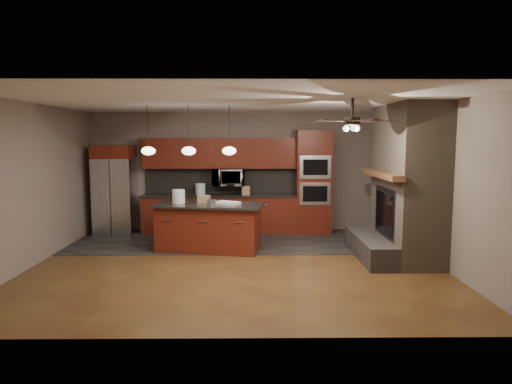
{
  "coord_description": "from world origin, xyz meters",
  "views": [
    {
      "loc": [
        0.26,
        -7.8,
        2.19
      ],
      "look_at": [
        0.35,
        0.6,
        1.2
      ],
      "focal_mm": 32.0,
      "sensor_mm": 36.0,
      "label": 1
    }
  ],
  "objects_px": {
    "kitchen_island": "(209,227)",
    "paint_can": "(212,203)",
    "counter_box": "(246,190)",
    "white_bucket": "(179,196)",
    "cardboard_box": "(204,199)",
    "microwave": "(228,177)",
    "counter_bucket": "(200,189)",
    "refrigerator": "(115,190)",
    "paint_tray": "(227,203)",
    "oven_tower": "(313,182)"
  },
  "relations": [
    {
      "from": "oven_tower",
      "to": "refrigerator",
      "type": "bearing_deg",
      "value": -179.07
    },
    {
      "from": "paint_can",
      "to": "paint_tray",
      "type": "bearing_deg",
      "value": 43.63
    },
    {
      "from": "kitchen_island",
      "to": "cardboard_box",
      "type": "height_order",
      "value": "cardboard_box"
    },
    {
      "from": "paint_tray",
      "to": "counter_box",
      "type": "distance_m",
      "value": 1.67
    },
    {
      "from": "microwave",
      "to": "cardboard_box",
      "type": "height_order",
      "value": "microwave"
    },
    {
      "from": "white_bucket",
      "to": "cardboard_box",
      "type": "relative_size",
      "value": 1.14
    },
    {
      "from": "refrigerator",
      "to": "paint_can",
      "type": "height_order",
      "value": "refrigerator"
    },
    {
      "from": "cardboard_box",
      "to": "oven_tower",
      "type": "bearing_deg",
      "value": 37.51
    },
    {
      "from": "microwave",
      "to": "kitchen_island",
      "type": "relative_size",
      "value": 0.33
    },
    {
      "from": "refrigerator",
      "to": "white_bucket",
      "type": "xyz_separation_m",
      "value": [
        1.7,
        -1.49,
        0.03
      ]
    },
    {
      "from": "white_bucket",
      "to": "counter_bucket",
      "type": "height_order",
      "value": "white_bucket"
    },
    {
      "from": "paint_can",
      "to": "counter_box",
      "type": "distance_m",
      "value": 2.0
    },
    {
      "from": "kitchen_island",
      "to": "paint_can",
      "type": "height_order",
      "value": "paint_can"
    },
    {
      "from": "paint_tray",
      "to": "counter_bucket",
      "type": "relative_size",
      "value": 1.75
    },
    {
      "from": "paint_can",
      "to": "kitchen_island",
      "type": "bearing_deg",
      "value": 108.73
    },
    {
      "from": "microwave",
      "to": "white_bucket",
      "type": "bearing_deg",
      "value": -118.96
    },
    {
      "from": "paint_can",
      "to": "cardboard_box",
      "type": "distance_m",
      "value": 0.46
    },
    {
      "from": "oven_tower",
      "to": "paint_can",
      "type": "height_order",
      "value": "oven_tower"
    },
    {
      "from": "kitchen_island",
      "to": "cardboard_box",
      "type": "relative_size",
      "value": 9.52
    },
    {
      "from": "kitchen_island",
      "to": "counter_box",
      "type": "distance_m",
      "value": 1.87
    },
    {
      "from": "oven_tower",
      "to": "cardboard_box",
      "type": "relative_size",
      "value": 10.16
    },
    {
      "from": "paint_can",
      "to": "counter_box",
      "type": "relative_size",
      "value": 0.87
    },
    {
      "from": "refrigerator",
      "to": "paint_can",
      "type": "bearing_deg",
      "value": -38.13
    },
    {
      "from": "kitchen_island",
      "to": "white_bucket",
      "type": "xyz_separation_m",
      "value": [
        -0.6,
        0.12,
        0.59
      ]
    },
    {
      "from": "white_bucket",
      "to": "paint_can",
      "type": "xyz_separation_m",
      "value": [
        0.68,
        -0.38,
        -0.07
      ]
    },
    {
      "from": "cardboard_box",
      "to": "counter_bucket",
      "type": "xyz_separation_m",
      "value": [
        -0.24,
        1.53,
        0.03
      ]
    },
    {
      "from": "counter_box",
      "to": "cardboard_box",
      "type": "bearing_deg",
      "value": -119.27
    },
    {
      "from": "microwave",
      "to": "counter_bucket",
      "type": "bearing_deg",
      "value": -175.54
    },
    {
      "from": "cardboard_box",
      "to": "counter_bucket",
      "type": "relative_size",
      "value": 0.91
    },
    {
      "from": "refrigerator",
      "to": "cardboard_box",
      "type": "distance_m",
      "value": 2.63
    },
    {
      "from": "oven_tower",
      "to": "counter_bucket",
      "type": "distance_m",
      "value": 2.62
    },
    {
      "from": "refrigerator",
      "to": "kitchen_island",
      "type": "distance_m",
      "value": 2.86
    },
    {
      "from": "paint_tray",
      "to": "counter_bucket",
      "type": "distance_m",
      "value": 1.83
    },
    {
      "from": "paint_tray",
      "to": "counter_box",
      "type": "height_order",
      "value": "counter_box"
    },
    {
      "from": "kitchen_island",
      "to": "counter_box",
      "type": "xyz_separation_m",
      "value": [
        0.71,
        1.65,
        0.54
      ]
    },
    {
      "from": "oven_tower",
      "to": "white_bucket",
      "type": "relative_size",
      "value": 8.92
    },
    {
      "from": "cardboard_box",
      "to": "counter_box",
      "type": "bearing_deg",
      "value": 66.06
    },
    {
      "from": "counter_box",
      "to": "counter_bucket",
      "type": "bearing_deg",
      "value": 176.86
    },
    {
      "from": "paint_can",
      "to": "cardboard_box",
      "type": "xyz_separation_m",
      "value": [
        -0.19,
        0.42,
        0.02
      ]
    },
    {
      "from": "paint_can",
      "to": "counter_box",
      "type": "bearing_deg",
      "value": 71.73
    },
    {
      "from": "refrigerator",
      "to": "microwave",
      "type": "bearing_deg",
      "value": 2.89
    },
    {
      "from": "microwave",
      "to": "counter_box",
      "type": "relative_size",
      "value": 3.61
    },
    {
      "from": "paint_can",
      "to": "counter_bucket",
      "type": "distance_m",
      "value": 2.0
    },
    {
      "from": "cardboard_box",
      "to": "counter_box",
      "type": "relative_size",
      "value": 1.16
    },
    {
      "from": "paint_tray",
      "to": "cardboard_box",
      "type": "xyz_separation_m",
      "value": [
        -0.46,
        0.16,
        0.05
      ]
    },
    {
      "from": "kitchen_island",
      "to": "white_bucket",
      "type": "relative_size",
      "value": 8.36
    },
    {
      "from": "oven_tower",
      "to": "microwave",
      "type": "xyz_separation_m",
      "value": [
        -1.98,
        0.06,
        0.11
      ]
    },
    {
      "from": "counter_bucket",
      "to": "paint_tray",
      "type": "bearing_deg",
      "value": -67.43
    },
    {
      "from": "cardboard_box",
      "to": "paint_tray",
      "type": "bearing_deg",
      "value": -13.8
    },
    {
      "from": "white_bucket",
      "to": "paint_can",
      "type": "bearing_deg",
      "value": -28.87
    }
  ]
}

